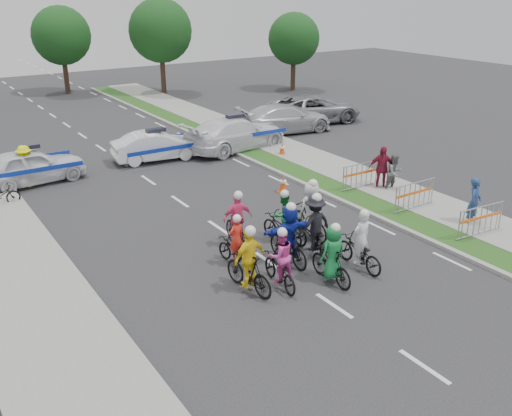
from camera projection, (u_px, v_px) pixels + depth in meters
ground at (334, 306)px, 14.73m from camera, size 90.00×90.00×0.00m
curb_right at (351, 205)px, 21.19m from camera, size 0.20×60.00×0.12m
grass_strip at (365, 202)px, 21.55m from camera, size 1.20×60.00×0.11m
sidewalk_right at (399, 193)px, 22.47m from camera, size 2.40×60.00×0.13m
sidewalk_left at (27, 291)px, 15.29m from camera, size 3.00×60.00×0.13m
rider_0 at (360, 249)px, 16.46m from camera, size 0.68×1.85×1.87m
rider_1 at (332, 259)px, 15.64m from camera, size 0.78×1.75×1.82m
rider_2 at (280, 264)px, 15.46m from camera, size 0.84×1.81×1.78m
rider_3 at (249, 266)px, 15.17m from camera, size 1.03×1.91×1.96m
rider_4 at (314, 231)px, 17.24m from camera, size 1.13×1.99×2.03m
rider_5 at (289, 238)px, 16.66m from camera, size 1.57×1.88×1.97m
rider_6 at (236, 248)px, 16.64m from camera, size 0.78×1.68×1.65m
rider_7 at (310, 215)px, 18.37m from camera, size 0.90×1.98×2.04m
rider_8 at (282, 223)px, 18.10m from camera, size 0.85×1.84×1.81m
rider_9 at (237, 225)px, 17.78m from camera, size 1.00×1.86×1.89m
police_car_0 at (31, 166)px, 23.44m from camera, size 4.54×2.22×1.49m
police_car_1 at (157, 146)px, 26.56m from camera, size 4.27×1.99×1.35m
police_car_2 at (235, 133)px, 28.24m from camera, size 5.84×3.10×1.61m
civilian_sedan at (285, 119)px, 31.46m from camera, size 5.59×2.84×1.56m
civilian_suv at (313, 109)px, 33.71m from camera, size 6.23×3.68×1.63m
spectator_0 at (474, 202)px, 19.26m from camera, size 0.73×0.61×1.72m
spectator_1 at (395, 173)px, 22.52m from camera, size 0.76×0.59×1.55m
spectator_2 at (382, 168)px, 22.66m from camera, size 1.13×0.94×1.80m
marshal_hiviz at (26, 166)px, 23.02m from camera, size 1.27×1.21×1.73m
barrier_0 at (480, 222)px, 18.45m from camera, size 2.03×0.67×1.12m
barrier_1 at (414, 197)px, 20.62m from camera, size 2.00×0.50×1.12m
barrier_2 at (361, 176)px, 22.77m from camera, size 2.01×0.53×1.12m
cone_0 at (283, 184)px, 22.57m from camera, size 0.40×0.40×0.70m
cone_1 at (282, 150)px, 27.24m from camera, size 0.40×0.40×0.70m
tree_1 at (160, 31)px, 40.97m from camera, size 4.55×4.55×6.82m
tree_2 at (294, 39)px, 42.70m from camera, size 3.85×3.85×5.77m
tree_4 at (61, 36)px, 41.15m from camera, size 4.20×4.20×6.30m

